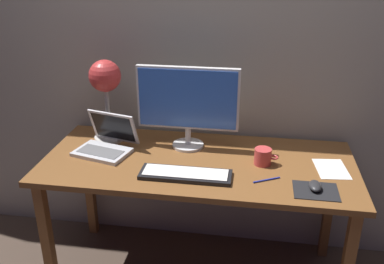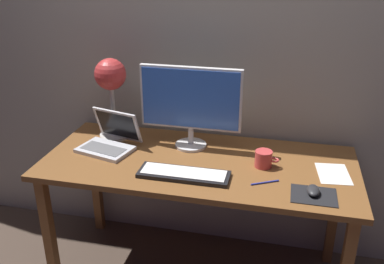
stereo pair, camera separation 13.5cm
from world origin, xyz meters
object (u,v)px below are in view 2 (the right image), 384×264
(coffee_mug, at_px, (264,159))
(pen, at_px, (265,183))
(keyboard_main, at_px, (184,174))
(laptop, at_px, (111,138))
(monitor, at_px, (191,102))
(desk_lamp, at_px, (111,80))
(mouse, at_px, (313,190))

(coffee_mug, relative_size, pen, 0.86)
(keyboard_main, relative_size, laptop, 1.33)
(laptop, bearing_deg, pen, -13.54)
(monitor, height_order, coffee_mug, monitor)
(keyboard_main, height_order, desk_lamp, desk_lamp)
(desk_lamp, distance_m, coffee_mug, 0.93)
(laptop, distance_m, desk_lamp, 0.32)
(keyboard_main, distance_m, coffee_mug, 0.41)
(coffee_mug, bearing_deg, mouse, -42.29)
(mouse, bearing_deg, desk_lamp, 160.35)
(desk_lamp, bearing_deg, monitor, -4.12)
(laptop, xyz_separation_m, desk_lamp, (-0.04, 0.14, 0.28))
(coffee_mug, bearing_deg, pen, -83.22)
(keyboard_main, height_order, laptop, laptop)
(keyboard_main, xyz_separation_m, laptop, (-0.46, 0.22, 0.04))
(desk_lamp, bearing_deg, coffee_mug, -11.70)
(monitor, xyz_separation_m, keyboard_main, (0.04, -0.33, -0.25))
(laptop, height_order, pen, laptop)
(laptop, distance_m, pen, 0.87)
(monitor, height_order, laptop, monitor)
(keyboard_main, xyz_separation_m, pen, (0.38, 0.02, -0.01))
(monitor, xyz_separation_m, coffee_mug, (0.41, -0.15, -0.22))
(monitor, relative_size, mouse, 5.65)
(mouse, height_order, coffee_mug, coffee_mug)
(monitor, relative_size, laptop, 1.63)
(keyboard_main, distance_m, laptop, 0.52)
(keyboard_main, height_order, pen, keyboard_main)
(monitor, distance_m, pen, 0.59)
(laptop, xyz_separation_m, mouse, (1.06, -0.25, -0.04))
(pen, bearing_deg, mouse, -12.70)
(monitor, distance_m, mouse, 0.77)
(laptop, bearing_deg, mouse, -13.37)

